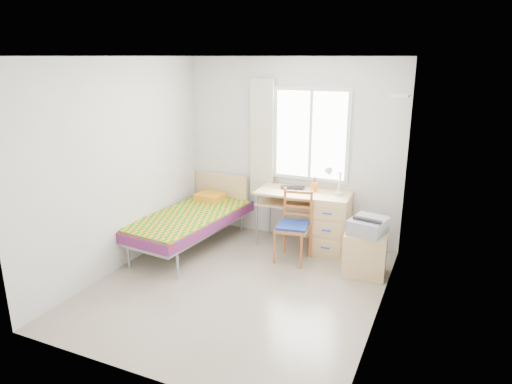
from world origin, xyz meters
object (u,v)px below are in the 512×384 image
printer (368,225)px  bed (192,218)px  desk (327,220)px  cabinet (365,253)px  chair (295,222)px

printer → bed: bearing=-166.4°
desk → cabinet: size_ratio=2.39×
cabinet → printer: size_ratio=1.07×
bed → desk: bed is taller
bed → chair: chair is taller
desk → printer: 0.87m
desk → cabinet: (0.63, -0.52, -0.16)m
desk → chair: (-0.31, -0.46, 0.09)m
desk → printer: size_ratio=2.55×
chair → desk: bearing=47.2°
desk → chair: 0.56m
chair → cabinet: bearing=-12.9°
printer → desk: bearing=152.1°
desk → chair: size_ratio=1.39×
printer → chair: bearing=-172.8°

